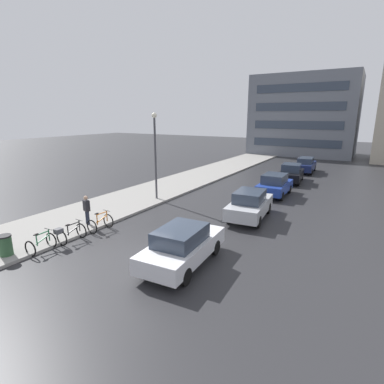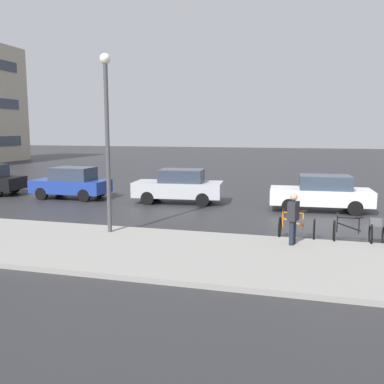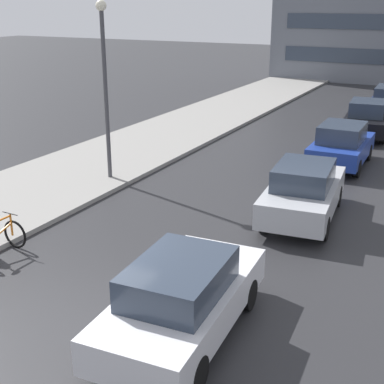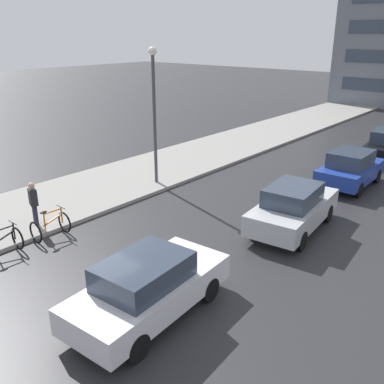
{
  "view_description": "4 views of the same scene",
  "coord_description": "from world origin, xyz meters",
  "px_view_note": "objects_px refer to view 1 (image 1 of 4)",
  "views": [
    {
      "loc": [
        8.15,
        -8.79,
        5.79
      ],
      "look_at": [
        -0.26,
        5.27,
        1.61
      ],
      "focal_mm": 28.0,
      "sensor_mm": 36.0,
      "label": 1
    },
    {
      "loc": [
        -17.34,
        0.92,
        3.56
      ],
      "look_at": [
        -1.93,
        5.23,
        1.23
      ],
      "focal_mm": 40.0,
      "sensor_mm": 36.0,
      "label": 2
    },
    {
      "loc": [
        6.3,
        -7.11,
        5.93
      ],
      "look_at": [
        0.8,
        3.51,
        1.66
      ],
      "focal_mm": 50.0,
      "sensor_mm": 36.0,
      "label": 3
    },
    {
      "loc": [
        8.69,
        -5.62,
        6.52
      ],
      "look_at": [
        0.15,
        4.48,
        1.59
      ],
      "focal_mm": 40.0,
      "sensor_mm": 36.0,
      "label": 4
    }
  ],
  "objects_px": {
    "bicycle_nearest": "(41,244)",
    "car_black": "(291,173)",
    "bicycle_second": "(69,233)",
    "car_silver": "(250,204)",
    "car_blue": "(275,185)",
    "pedestrian": "(87,209)",
    "car_navy": "(305,165)",
    "bicycle_third": "(100,223)",
    "streetlamp": "(155,148)",
    "trash_bin": "(6,247)",
    "car_white": "(182,245)"
  },
  "relations": [
    {
      "from": "car_white",
      "to": "car_blue",
      "type": "relative_size",
      "value": 1.14
    },
    {
      "from": "car_silver",
      "to": "car_white",
      "type": "bearing_deg",
      "value": -92.79
    },
    {
      "from": "bicycle_second",
      "to": "car_blue",
      "type": "relative_size",
      "value": 0.36
    },
    {
      "from": "bicycle_nearest",
      "to": "trash_bin",
      "type": "bearing_deg",
      "value": -122.25
    },
    {
      "from": "streetlamp",
      "to": "car_navy",
      "type": "bearing_deg",
      "value": 67.56
    },
    {
      "from": "bicycle_second",
      "to": "car_black",
      "type": "relative_size",
      "value": 0.32
    },
    {
      "from": "bicycle_third",
      "to": "streetlamp",
      "type": "xyz_separation_m",
      "value": [
        -1.06,
        6.13,
        3.25
      ]
    },
    {
      "from": "bicycle_third",
      "to": "trash_bin",
      "type": "xyz_separation_m",
      "value": [
        -1.0,
        -4.21,
        0.1
      ]
    },
    {
      "from": "car_blue",
      "to": "pedestrian",
      "type": "bearing_deg",
      "value": -120.32
    },
    {
      "from": "bicycle_nearest",
      "to": "streetlamp",
      "type": "relative_size",
      "value": 0.19
    },
    {
      "from": "car_blue",
      "to": "streetlamp",
      "type": "relative_size",
      "value": 0.65
    },
    {
      "from": "car_white",
      "to": "streetlamp",
      "type": "bearing_deg",
      "value": 133.59
    },
    {
      "from": "bicycle_nearest",
      "to": "car_black",
      "type": "distance_m",
      "value": 21.05
    },
    {
      "from": "bicycle_nearest",
      "to": "streetlamp",
      "type": "height_order",
      "value": "streetlamp"
    },
    {
      "from": "bicycle_third",
      "to": "bicycle_nearest",
      "type": "bearing_deg",
      "value": -95.5
    },
    {
      "from": "bicycle_nearest",
      "to": "streetlamp",
      "type": "bearing_deg",
      "value": 94.69
    },
    {
      "from": "car_black",
      "to": "bicycle_third",
      "type": "bearing_deg",
      "value": -108.28
    },
    {
      "from": "car_blue",
      "to": "pedestrian",
      "type": "distance_m",
      "value": 13.41
    },
    {
      "from": "bicycle_third",
      "to": "car_navy",
      "type": "bearing_deg",
      "value": 75.68
    },
    {
      "from": "car_blue",
      "to": "trash_bin",
      "type": "xyz_separation_m",
      "value": [
        -6.7,
        -15.87,
        -0.31
      ]
    },
    {
      "from": "bicycle_nearest",
      "to": "car_silver",
      "type": "distance_m",
      "value": 10.9
    },
    {
      "from": "car_black",
      "to": "pedestrian",
      "type": "height_order",
      "value": "pedestrian"
    },
    {
      "from": "bicycle_third",
      "to": "car_navy",
      "type": "relative_size",
      "value": 0.26
    },
    {
      "from": "car_navy",
      "to": "streetlamp",
      "type": "height_order",
      "value": "streetlamp"
    },
    {
      "from": "bicycle_second",
      "to": "car_silver",
      "type": "bearing_deg",
      "value": 51.97
    },
    {
      "from": "car_white",
      "to": "bicycle_nearest",
      "type": "bearing_deg",
      "value": -159.17
    },
    {
      "from": "car_black",
      "to": "pedestrian",
      "type": "distance_m",
      "value": 18.28
    },
    {
      "from": "bicycle_second",
      "to": "car_navy",
      "type": "distance_m",
      "value": 25.27
    },
    {
      "from": "trash_bin",
      "to": "bicycle_nearest",
      "type": "bearing_deg",
      "value": 57.75
    },
    {
      "from": "car_silver",
      "to": "car_blue",
      "type": "relative_size",
      "value": 1.14
    },
    {
      "from": "pedestrian",
      "to": "car_navy",
      "type": "bearing_deg",
      "value": 73.12
    },
    {
      "from": "bicycle_nearest",
      "to": "car_black",
      "type": "height_order",
      "value": "car_black"
    },
    {
      "from": "car_silver",
      "to": "trash_bin",
      "type": "height_order",
      "value": "car_silver"
    },
    {
      "from": "car_silver",
      "to": "pedestrian",
      "type": "distance_m",
      "value": 9.05
    },
    {
      "from": "bicycle_second",
      "to": "car_black",
      "type": "xyz_separation_m",
      "value": [
        5.73,
        18.92,
        0.33
      ]
    },
    {
      "from": "car_blue",
      "to": "car_navy",
      "type": "xyz_separation_m",
      "value": [
        0.11,
        11.08,
        -0.01
      ]
    },
    {
      "from": "bicycle_second",
      "to": "car_navy",
      "type": "height_order",
      "value": "car_navy"
    },
    {
      "from": "bicycle_third",
      "to": "pedestrian",
      "type": "xyz_separation_m",
      "value": [
        -1.07,
        0.09,
        0.55
      ]
    },
    {
      "from": "car_black",
      "to": "car_navy",
      "type": "bearing_deg",
      "value": 88.36
    },
    {
      "from": "bicycle_nearest",
      "to": "car_black",
      "type": "bearing_deg",
      "value": 73.6
    },
    {
      "from": "streetlamp",
      "to": "trash_bin",
      "type": "height_order",
      "value": "streetlamp"
    },
    {
      "from": "car_silver",
      "to": "car_blue",
      "type": "height_order",
      "value": "car_silver"
    },
    {
      "from": "bicycle_second",
      "to": "car_navy",
      "type": "bearing_deg",
      "value": 76.52
    },
    {
      "from": "car_white",
      "to": "streetlamp",
      "type": "distance_m",
      "value": 10.06
    },
    {
      "from": "bicycle_third",
      "to": "car_silver",
      "type": "distance_m",
      "value": 8.33
    },
    {
      "from": "bicycle_nearest",
      "to": "car_silver",
      "type": "relative_size",
      "value": 0.25
    },
    {
      "from": "car_navy",
      "to": "streetlamp",
      "type": "xyz_separation_m",
      "value": [
        -6.86,
        -16.61,
        2.86
      ]
    },
    {
      "from": "streetlamp",
      "to": "bicycle_nearest",
      "type": "bearing_deg",
      "value": -85.31
    },
    {
      "from": "car_black",
      "to": "trash_bin",
      "type": "height_order",
      "value": "car_black"
    },
    {
      "from": "bicycle_third",
      "to": "trash_bin",
      "type": "height_order",
      "value": "bicycle_third"
    }
  ]
}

